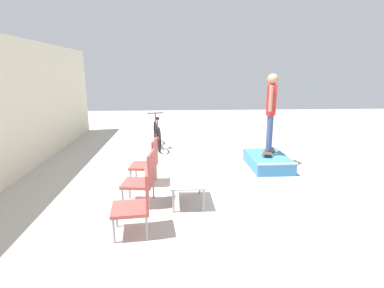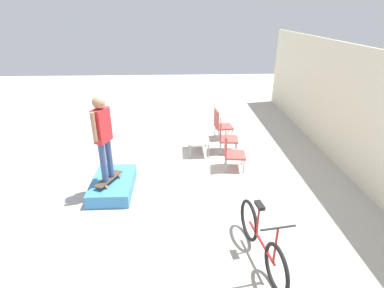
{
  "view_description": "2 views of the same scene",
  "coord_description": "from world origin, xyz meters",
  "px_view_note": "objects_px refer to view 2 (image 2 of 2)",
  "views": [
    {
      "loc": [
        -5.91,
        1.27,
        2.27
      ],
      "look_at": [
        0.1,
        0.9,
        0.81
      ],
      "focal_mm": 28.0,
      "sensor_mm": 36.0,
      "label": 1
    },
    {
      "loc": [
        6.72,
        0.51,
        3.75
      ],
      "look_at": [
        0.33,
        0.81,
        0.85
      ],
      "focal_mm": 28.0,
      "sensor_mm": 36.0,
      "label": 2
    }
  ],
  "objects_px": {
    "skateboard_on_ramp": "(109,179)",
    "patio_chair_left": "(221,123)",
    "coffee_table": "(198,140)",
    "skate_ramp_box": "(113,185)",
    "patio_chair_right": "(231,151)",
    "patio_chair_center": "(225,135)",
    "bicycle": "(261,241)",
    "person_skater": "(103,132)"
  },
  "relations": [
    {
      "from": "skateboard_on_ramp",
      "to": "patio_chair_left",
      "type": "xyz_separation_m",
      "value": [
        -3.0,
        2.84,
        0.12
      ]
    },
    {
      "from": "skateboard_on_ramp",
      "to": "coffee_table",
      "type": "xyz_separation_m",
      "value": [
        -2.02,
        2.08,
        -0.01
      ]
    },
    {
      "from": "skate_ramp_box",
      "to": "patio_chair_right",
      "type": "height_order",
      "value": "patio_chair_right"
    },
    {
      "from": "patio_chair_center",
      "to": "bicycle",
      "type": "bearing_deg",
      "value": -173.48
    },
    {
      "from": "patio_chair_center",
      "to": "patio_chair_right",
      "type": "height_order",
      "value": "same"
    },
    {
      "from": "patio_chair_center",
      "to": "patio_chair_right",
      "type": "relative_size",
      "value": 1.0
    },
    {
      "from": "skate_ramp_box",
      "to": "bicycle",
      "type": "distance_m",
      "value": 3.53
    },
    {
      "from": "skateboard_on_ramp",
      "to": "patio_chair_left",
      "type": "bearing_deg",
      "value": 161.2
    },
    {
      "from": "skateboard_on_ramp",
      "to": "person_skater",
      "type": "xyz_separation_m",
      "value": [
        0.0,
        0.0,
        1.1
      ]
    },
    {
      "from": "coffee_table",
      "to": "patio_chair_right",
      "type": "distance_m",
      "value": 1.24
    },
    {
      "from": "patio_chair_center",
      "to": "patio_chair_left",
      "type": "bearing_deg",
      "value": 6.77
    },
    {
      "from": "person_skater",
      "to": "patio_chair_center",
      "type": "relative_size",
      "value": 1.95
    },
    {
      "from": "patio_chair_left",
      "to": "patio_chair_right",
      "type": "height_order",
      "value": "same"
    },
    {
      "from": "skate_ramp_box",
      "to": "skateboard_on_ramp",
      "type": "distance_m",
      "value": 0.26
    },
    {
      "from": "skate_ramp_box",
      "to": "skateboard_on_ramp",
      "type": "xyz_separation_m",
      "value": [
        0.12,
        -0.04,
        0.23
      ]
    },
    {
      "from": "patio_chair_right",
      "to": "skateboard_on_ramp",
      "type": "bearing_deg",
      "value": 116.09
    },
    {
      "from": "coffee_table",
      "to": "patio_chair_center",
      "type": "relative_size",
      "value": 0.9
    },
    {
      "from": "patio_chair_center",
      "to": "bicycle",
      "type": "relative_size",
      "value": 0.52
    },
    {
      "from": "coffee_table",
      "to": "patio_chair_left",
      "type": "height_order",
      "value": "patio_chair_left"
    },
    {
      "from": "skate_ramp_box",
      "to": "coffee_table",
      "type": "relative_size",
      "value": 1.68
    },
    {
      "from": "person_skater",
      "to": "skateboard_on_ramp",
      "type": "bearing_deg",
      "value": 0.0
    },
    {
      "from": "person_skater",
      "to": "patio_chair_center",
      "type": "xyz_separation_m",
      "value": [
        -2.03,
        2.84,
        -0.99
      ]
    },
    {
      "from": "skateboard_on_ramp",
      "to": "bicycle",
      "type": "distance_m",
      "value": 3.48
    },
    {
      "from": "patio_chair_left",
      "to": "skate_ramp_box",
      "type": "bearing_deg",
      "value": 130.0
    },
    {
      "from": "skateboard_on_ramp",
      "to": "coffee_table",
      "type": "bearing_deg",
      "value": 158.72
    },
    {
      "from": "patio_chair_center",
      "to": "patio_chair_right",
      "type": "xyz_separation_m",
      "value": [
        0.99,
        -0.0,
        0.0
      ]
    },
    {
      "from": "skate_ramp_box",
      "to": "patio_chair_right",
      "type": "relative_size",
      "value": 1.51
    },
    {
      "from": "skate_ramp_box",
      "to": "coffee_table",
      "type": "distance_m",
      "value": 2.8
    },
    {
      "from": "patio_chair_left",
      "to": "patio_chair_right",
      "type": "xyz_separation_m",
      "value": [
        1.96,
        0.0,
        0.0
      ]
    },
    {
      "from": "patio_chair_center",
      "to": "bicycle",
      "type": "distance_m",
      "value": 4.07
    },
    {
      "from": "skate_ramp_box",
      "to": "patio_chair_left",
      "type": "relative_size",
      "value": 1.51
    },
    {
      "from": "coffee_table",
      "to": "patio_chair_left",
      "type": "xyz_separation_m",
      "value": [
        -0.98,
        0.76,
        0.13
      ]
    },
    {
      "from": "person_skater",
      "to": "coffee_table",
      "type": "bearing_deg",
      "value": 156.92
    },
    {
      "from": "patio_chair_left",
      "to": "patio_chair_right",
      "type": "bearing_deg",
      "value": 174.17
    },
    {
      "from": "patio_chair_center",
      "to": "skate_ramp_box",
      "type": "bearing_deg",
      "value": 131.08
    },
    {
      "from": "bicycle",
      "to": "patio_chair_left",
      "type": "bearing_deg",
      "value": 171.32
    },
    {
      "from": "patio_chair_left",
      "to": "patio_chair_center",
      "type": "bearing_deg",
      "value": 174.18
    },
    {
      "from": "coffee_table",
      "to": "bicycle",
      "type": "xyz_separation_m",
      "value": [
        4.06,
        0.74,
        0.02
      ]
    },
    {
      "from": "person_skater",
      "to": "patio_chair_center",
      "type": "distance_m",
      "value": 3.63
    },
    {
      "from": "skateboard_on_ramp",
      "to": "coffee_table",
      "type": "height_order",
      "value": "coffee_table"
    },
    {
      "from": "patio_chair_left",
      "to": "bicycle",
      "type": "bearing_deg",
      "value": 173.98
    },
    {
      "from": "person_skater",
      "to": "patio_chair_left",
      "type": "bearing_deg",
      "value": 159.39
    }
  ]
}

